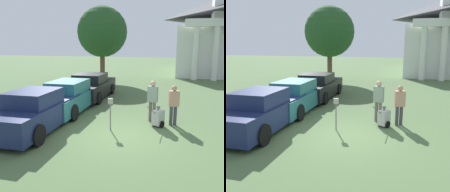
# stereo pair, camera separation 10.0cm
# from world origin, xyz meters

# --- Properties ---
(ground_plane) EXTENTS (120.00, 120.00, 0.00)m
(ground_plane) POSITION_xyz_m (0.00, 0.00, 0.00)
(ground_plane) COLOR #4C663D
(parked_car_navy) EXTENTS (1.99, 4.78, 1.62)m
(parked_car_navy) POSITION_xyz_m (-3.16, -0.26, 0.75)
(parked_car_navy) COLOR #19234C
(parked_car_navy) RESTS_ON ground_plane
(parked_car_teal) EXTENTS (1.98, 5.31, 1.57)m
(parked_car_teal) POSITION_xyz_m (-3.16, 2.79, 0.73)
(parked_car_teal) COLOR #23666B
(parked_car_teal) RESTS_ON ground_plane
(parked_car_black) EXTENTS (2.11, 5.03, 1.56)m
(parked_car_black) POSITION_xyz_m (-3.16, 5.97, 0.73)
(parked_car_black) COLOR black
(parked_car_black) RESTS_ON ground_plane
(parking_meter) EXTENTS (0.18, 0.09, 1.28)m
(parking_meter) POSITION_xyz_m (-0.39, 0.49, 0.90)
(parking_meter) COLOR slate
(parking_meter) RESTS_ON ground_plane
(person_worker) EXTENTS (0.45, 0.30, 1.80)m
(person_worker) POSITION_xyz_m (1.07, 2.06, 1.03)
(person_worker) COLOR #665B4C
(person_worker) RESTS_ON ground_plane
(person_supervisor) EXTENTS (0.46, 0.33, 1.69)m
(person_supervisor) POSITION_xyz_m (1.97, 1.76, 0.96)
(person_supervisor) COLOR #3F3F47
(person_supervisor) RESTS_ON ground_plane
(equipment_cart) EXTENTS (0.65, 0.96, 1.00)m
(equipment_cart) POSITION_xyz_m (1.38, 1.40, 0.39)
(equipment_cart) COLOR #B2B2AD
(equipment_cart) RESTS_ON ground_plane
(church) EXTENTS (9.03, 17.15, 23.30)m
(church) POSITION_xyz_m (6.12, 24.42, 5.11)
(church) COLOR white
(church) RESTS_ON ground_plane
(shade_tree) EXTENTS (4.45, 4.45, 6.66)m
(shade_tree) POSITION_xyz_m (-4.71, 13.23, 4.42)
(shade_tree) COLOR brown
(shade_tree) RESTS_ON ground_plane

